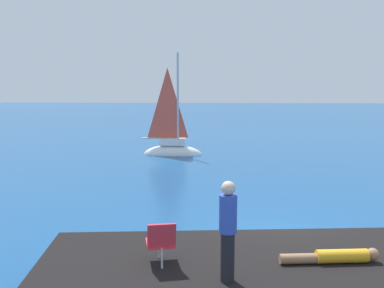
# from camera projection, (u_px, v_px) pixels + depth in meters

# --- Properties ---
(ground_plane) EXTENTS (160.00, 160.00, 0.00)m
(ground_plane) POSITION_uv_depth(u_px,v_px,m) (273.00, 240.00, 10.83)
(ground_plane) COLOR navy
(boulder_seaward) EXTENTS (1.00, 0.88, 0.52)m
(boulder_seaward) POSITION_uv_depth(u_px,v_px,m) (129.00, 258.00, 9.66)
(boulder_seaward) COLOR black
(boulder_seaward) RESTS_ON ground
(boulder_inland) EXTENTS (1.50, 1.50, 0.72)m
(boulder_inland) POSITION_uv_depth(u_px,v_px,m) (276.00, 254.00, 9.89)
(boulder_inland) COLOR black
(boulder_inland) RESTS_ON ground
(sailboat_near) EXTENTS (3.28, 1.14, 6.05)m
(sailboat_near) POSITION_uv_depth(u_px,v_px,m) (172.00, 149.00, 23.81)
(sailboat_near) COLOR white
(sailboat_near) RESTS_ON ground
(person_sunbather) EXTENTS (1.76, 0.37, 0.25)m
(person_sunbather) POSITION_uv_depth(u_px,v_px,m) (335.00, 257.00, 7.59)
(person_sunbather) COLOR gold
(person_sunbather) RESTS_ON shore_ledge
(person_standing) EXTENTS (0.28, 0.28, 1.62)m
(person_standing) POSITION_uv_depth(u_px,v_px,m) (228.00, 228.00, 6.79)
(person_standing) COLOR black
(person_standing) RESTS_ON shore_ledge
(beach_chair) EXTENTS (0.60, 0.69, 0.80)m
(beach_chair) POSITION_uv_depth(u_px,v_px,m) (161.00, 240.00, 7.46)
(beach_chair) COLOR #E03342
(beach_chair) RESTS_ON shore_ledge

